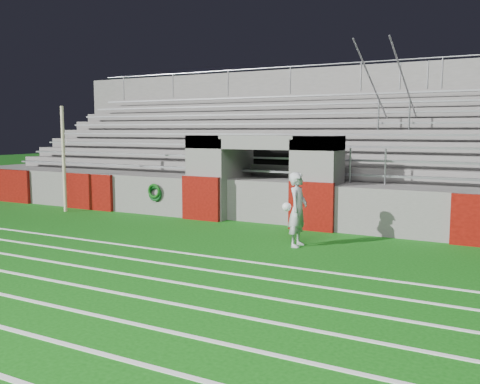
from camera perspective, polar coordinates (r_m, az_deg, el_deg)
The scene contains 6 objects.
ground at distance 13.14m, azimuth -4.57°, elevation -5.52°, with size 90.00×90.00×0.00m, color #0E520D.
field_post at distance 19.01m, azimuth -18.29°, elevation 3.33°, with size 0.11×0.11×3.56m, color #C7BA94.
field_markings at distance 9.51m, azimuth -21.68°, elevation -10.67°, with size 28.00×8.09×0.01m.
stadium_structure at distance 20.02m, azimuth 8.04°, elevation 2.93°, with size 26.00×8.48×5.42m.
goalkeeper_with_ball at distance 12.72m, azimuth 6.17°, elevation -1.87°, with size 0.59×0.67×1.77m.
hose_coil at distance 17.42m, azimuth -9.10°, elevation -0.03°, with size 0.52×0.14×0.59m.
Camera 1 is at (7.08, -10.72, 2.75)m, focal length 40.00 mm.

